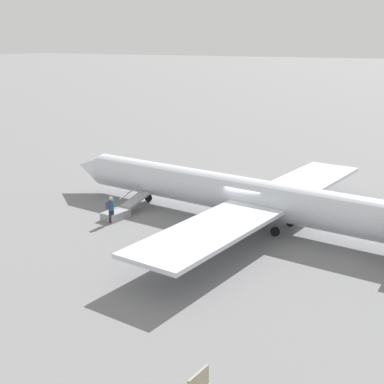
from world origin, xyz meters
TOP-DOWN VIEW (x-y plane):
  - ground_plane at (0.00, 0.00)m, footprint 600.00×600.00m
  - airplane_main at (-0.89, 0.11)m, footprint 30.85×23.77m
  - boarding_stairs at (7.94, 2.79)m, footprint 1.47×4.11m
  - passenger at (7.73, 4.03)m, footprint 0.36×0.55m

SIDE VIEW (x-z plane):
  - ground_plane at x=0.00m, z-range 0.00..0.00m
  - boarding_stairs at x=7.94m, z-range -0.43..1.15m
  - passenger at x=7.73m, z-range 0.13..1.87m
  - airplane_main at x=-0.89m, z-range -1.24..4.91m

